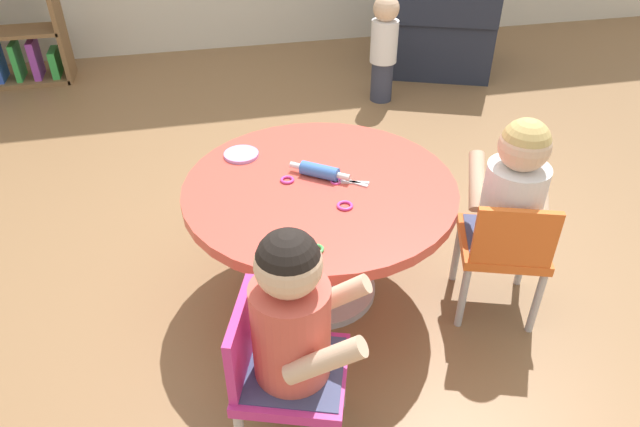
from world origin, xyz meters
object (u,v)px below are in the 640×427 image
(seated_child_left, at_px, (292,314))
(seated_child_right, at_px, (514,188))
(craft_table, at_px, (320,209))
(craft_scissors, at_px, (345,181))
(armchair_dark, at_px, (442,26))
(rolling_pin, at_px, (320,171))
(child_chair_left, at_px, (280,370))
(toddler_standing, at_px, (384,46))
(child_chair_right, at_px, (504,247))

(seated_child_left, height_order, seated_child_right, same)
(craft_table, xyz_separation_m, craft_scissors, (0.09, -0.00, 0.11))
(seated_child_left, xyz_separation_m, armchair_dark, (1.59, 2.78, -0.22))
(rolling_pin, bearing_deg, child_chair_left, -111.53)
(armchair_dark, distance_m, craft_scissors, 2.52)
(toddler_standing, bearing_deg, seated_child_right, -94.98)
(child_chair_right, relative_size, armchair_dark, 0.58)
(child_chair_left, bearing_deg, seated_child_left, -19.34)
(craft_scissors, bearing_deg, child_chair_left, -119.10)
(child_chair_right, bearing_deg, rolling_pin, 153.83)
(child_chair_left, bearing_deg, armchair_dark, 59.51)
(armchair_dark, bearing_deg, rolling_pin, -123.04)
(seated_child_right, bearing_deg, seated_child_left, -153.75)
(craft_table, distance_m, toddler_standing, 1.88)
(seated_child_left, height_order, armchair_dark, armchair_dark)
(seated_child_left, distance_m, child_chair_right, 0.94)
(rolling_pin, bearing_deg, craft_scissors, -32.30)
(armchair_dark, bearing_deg, seated_child_right, -107.52)
(toddler_standing, bearing_deg, armchair_dark, 37.51)
(armchair_dark, relative_size, craft_scissors, 6.57)
(toddler_standing, height_order, craft_scissors, toddler_standing)
(craft_scissors, bearing_deg, seated_child_right, -21.26)
(seated_child_right, xyz_separation_m, craft_scissors, (-0.54, 0.21, -0.03))
(seated_child_left, xyz_separation_m, craft_scissors, (0.30, 0.63, -0.03))
(seated_child_left, xyz_separation_m, child_chair_right, (0.83, 0.38, -0.23))
(craft_table, height_order, child_chair_left, child_chair_left)
(child_chair_right, xyz_separation_m, craft_scissors, (-0.53, 0.25, 0.20))
(craft_table, relative_size, seated_child_left, 1.90)
(seated_child_right, relative_size, craft_scissors, 3.60)
(seated_child_right, xyz_separation_m, rolling_pin, (-0.62, 0.26, -0.00))
(craft_table, xyz_separation_m, seated_child_right, (0.63, -0.21, 0.14))
(craft_table, bearing_deg, seated_child_left, -108.89)
(seated_child_right, relative_size, rolling_pin, 2.57)
(craft_table, bearing_deg, rolling_pin, 79.17)
(child_chair_left, xyz_separation_m, seated_child_left, (0.04, -0.01, 0.23))
(craft_table, distance_m, armchair_dark, 2.55)
(toddler_standing, bearing_deg, rolling_pin, -115.44)
(craft_table, relative_size, craft_scissors, 6.86)
(rolling_pin, bearing_deg, seated_child_right, -22.80)
(child_chair_right, xyz_separation_m, rolling_pin, (-0.61, 0.30, 0.22))
(seated_child_left, bearing_deg, rolling_pin, 71.67)
(craft_table, height_order, rolling_pin, rolling_pin)
(rolling_pin, xyz_separation_m, craft_scissors, (0.08, -0.05, -0.02))
(toddler_standing, bearing_deg, craft_scissors, -112.54)
(child_chair_left, bearing_deg, rolling_pin, 68.47)
(craft_table, relative_size, child_chair_left, 1.81)
(child_chair_right, relative_size, toddler_standing, 0.80)
(craft_table, height_order, armchair_dark, armchair_dark)
(seated_child_left, height_order, toddler_standing, seated_child_left)
(seated_child_left, distance_m, rolling_pin, 0.71)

